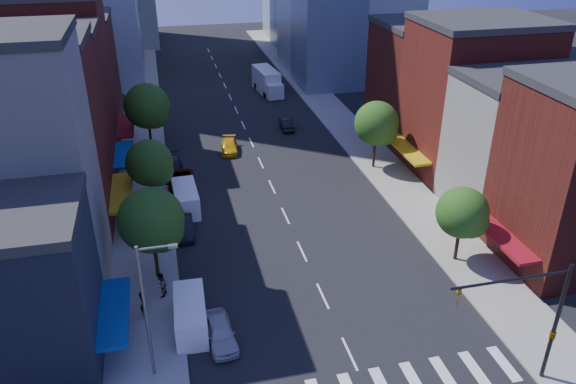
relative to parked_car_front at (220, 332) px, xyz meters
The scene contains 29 objects.
ground 8.34m from the parked_car_front, 21.15° to the right, with size 220.00×220.00×0.00m, color black.
sidewalk_left 37.31m from the parked_car_front, 97.32° to the left, with size 5.00×120.00×0.15m, color gray.
sidewalk_right 42.18m from the parked_car_front, 61.31° to the left, with size 5.00×120.00×0.15m, color gray.
bldg_left_2 23.13m from the parked_car_front, 127.13° to the left, with size 12.00×9.00×16.00m, color maroon.
bldg_left_3 29.96m from the parked_car_front, 117.01° to the left, with size 12.00×8.00×15.00m, color #561915.
bldg_left_4 37.77m from the parked_car_front, 111.01° to the left, with size 12.00×9.00×17.00m, color maroon.
bldg_left_5 46.32m from the parked_car_front, 106.76° to the left, with size 12.00×10.00×13.00m, color #561915.
bldg_right_1 31.59m from the parked_car_front, 22.66° to the left, with size 12.00×8.00×12.00m, color beige.
bldg_right_2 36.24m from the parked_car_front, 36.15° to the left, with size 12.00×10.00×15.00m, color maroon.
bldg_right_3 42.67m from the parked_car_front, 47.16° to the left, with size 12.00×10.00×13.00m, color #561915.
traffic_signal 19.52m from the parked_car_front, 22.97° to the right, with size 7.24×2.24×8.00m.
streetlight 6.41m from the parked_car_front, 153.80° to the right, with size 2.25×0.25×9.00m.
tree_left_near 9.64m from the parked_car_front, 114.43° to the left, with size 4.80×4.80×7.30m.
tree_left_mid 19.64m from the parked_car_front, 100.77° to the left, with size 4.20×4.20×6.65m.
tree_left_far 33.42m from the parked_car_front, 96.24° to the left, with size 5.00×5.00×7.75m.
tree_right_near 20.31m from the parked_car_front, 14.25° to the left, with size 4.00×4.00×6.20m.
tree_right_far 30.31m from the parked_car_front, 49.76° to the left, with size 4.60×4.60×7.20m.
parked_car_front is the anchor object (origin of this frame).
parked_car_second 13.99m from the parked_car_front, 95.47° to the left, with size 1.46×4.18×1.38m, color black.
parked_car_third 22.12m from the parked_car_front, 92.77° to the left, with size 2.67×5.79×1.61m, color #999999.
parked_car_rear 26.13m from the parked_car_front, 93.85° to the left, with size 2.23×5.50×1.60m, color black.
cargo_van_near 2.43m from the parked_car_front, 136.91° to the left, with size 2.19×5.10×2.15m.
cargo_van_far 18.21m from the parked_car_front, 92.81° to the left, with size 2.30×5.28×2.22m.
taxi 31.28m from the parked_car_front, 81.05° to the left, with size 1.78×4.37×1.27m, color #E8B30C.
traffic_car_oncoming 38.68m from the parked_car_front, 70.58° to the left, with size 1.47×4.22×1.39m, color black.
traffic_car_far 57.65m from the parked_car_front, 76.75° to the left, with size 1.88×4.68×1.59m, color #999999.
box_truck 53.77m from the parked_car_front, 75.44° to the left, with size 3.32×8.63×3.39m.
pedestrian_near 5.99m from the parked_car_front, 143.04° to the left, with size 0.71×0.47×1.95m, color #999999.
pedestrian_far 6.54m from the parked_car_front, 122.89° to the left, with size 0.92×0.72×1.90m, color #999999.
Camera 1 is at (-9.89, -25.11, 25.27)m, focal length 35.00 mm.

